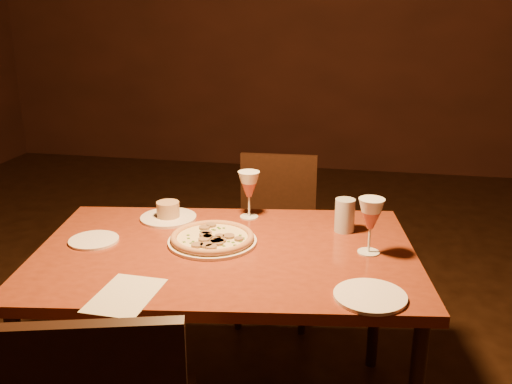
# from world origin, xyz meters

# --- Properties ---
(back_wall) EXTENTS (6.00, 0.04, 3.00)m
(back_wall) POSITION_xyz_m (0.00, 3.50, 1.50)
(back_wall) COLOR #3D1B13
(back_wall) RESTS_ON floor
(dining_table) EXTENTS (1.41, 1.02, 0.69)m
(dining_table) POSITION_xyz_m (0.09, -0.08, 0.63)
(dining_table) COLOR maroon
(dining_table) RESTS_ON floor
(chair_far) EXTENTS (0.40, 0.40, 0.79)m
(chair_far) POSITION_xyz_m (0.13, 0.76, 0.45)
(chair_far) COLOR black
(chair_far) RESTS_ON floor
(pizza_plate) EXTENTS (0.31, 0.31, 0.03)m
(pizza_plate) POSITION_xyz_m (0.03, -0.03, 0.71)
(pizza_plate) COLOR white
(pizza_plate) RESTS_ON dining_table
(ramekin_saucer) EXTENTS (0.22, 0.22, 0.07)m
(ramekin_saucer) POSITION_xyz_m (-0.20, 0.16, 0.72)
(ramekin_saucer) COLOR white
(ramekin_saucer) RESTS_ON dining_table
(wine_glass_far) EXTENTS (0.09, 0.09, 0.19)m
(wine_glass_far) POSITION_xyz_m (0.11, 0.24, 0.79)
(wine_glass_far) COLOR #B7584C
(wine_glass_far) RESTS_ON dining_table
(wine_glass_right) EXTENTS (0.09, 0.09, 0.19)m
(wine_glass_right) POSITION_xyz_m (0.58, -0.01, 0.79)
(wine_glass_right) COLOR #B7584C
(wine_glass_right) RESTS_ON dining_table
(water_tumbler) EXTENTS (0.07, 0.07, 0.12)m
(water_tumbler) POSITION_xyz_m (0.49, 0.17, 0.76)
(water_tumbler) COLOR #ADB4BD
(water_tumbler) RESTS_ON dining_table
(side_plate_left) EXTENTS (0.18, 0.18, 0.01)m
(side_plate_left) POSITION_xyz_m (-0.38, -0.10, 0.70)
(side_plate_left) COLOR white
(side_plate_left) RESTS_ON dining_table
(side_plate_near) EXTENTS (0.21, 0.21, 0.01)m
(side_plate_near) POSITION_xyz_m (0.58, -0.33, 0.70)
(side_plate_near) COLOR white
(side_plate_near) RESTS_ON dining_table
(menu_card) EXTENTS (0.18, 0.25, 0.00)m
(menu_card) POSITION_xyz_m (-0.11, -0.45, 0.69)
(menu_card) COLOR beige
(menu_card) RESTS_ON dining_table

